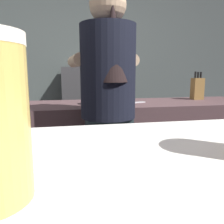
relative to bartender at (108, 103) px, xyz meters
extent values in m
cube|color=#464E4B|center=(-0.03, 2.04, 0.41)|extent=(5.20, 0.10, 2.70)
cube|color=#493436|center=(0.32, 0.46, -0.50)|extent=(2.10, 0.60, 0.88)
cube|color=#39393B|center=(0.15, 1.76, -0.34)|extent=(0.92, 0.36, 1.21)
cube|color=#253539|center=(0.00, 0.01, -0.52)|extent=(0.28, 0.20, 0.85)
cylinder|color=black|center=(0.00, 0.01, 0.19)|extent=(0.34, 0.34, 0.56)
sphere|color=#CFAB85|center=(0.00, 0.01, 0.58)|extent=(0.22, 0.22, 0.22)
cone|color=black|center=(0.01, -0.09, 0.36)|extent=(0.18, 0.18, 0.45)
cylinder|color=#CFAB85|center=(-0.18, 0.15, 0.27)|extent=(0.11, 0.33, 0.08)
cylinder|color=#CFAB85|center=(0.15, 0.18, 0.27)|extent=(0.11, 0.33, 0.08)
cube|color=olive|center=(0.96, 0.56, 0.04)|extent=(0.10, 0.08, 0.20)
cylinder|color=black|center=(0.93, 0.56, 0.17)|extent=(0.02, 0.02, 0.06)
cylinder|color=black|center=(0.96, 0.56, 0.17)|extent=(0.02, 0.02, 0.06)
cylinder|color=black|center=(0.98, 0.56, 0.17)|extent=(0.02, 0.02, 0.06)
cylinder|color=slate|center=(-0.05, 0.42, -0.04)|extent=(0.18, 0.18, 0.05)
cube|color=silver|center=(0.28, 0.41, -0.06)|extent=(0.24, 0.10, 0.01)
cylinder|color=black|center=(0.30, 1.82, 0.32)|extent=(0.07, 0.07, 0.12)
cylinder|color=black|center=(0.30, 1.82, 0.40)|extent=(0.03, 0.03, 0.05)
cylinder|color=red|center=(0.30, 1.82, 0.43)|extent=(0.04, 0.04, 0.01)
cylinder|color=#D6C97F|center=(0.20, 1.78, 0.35)|extent=(0.07, 0.07, 0.18)
cylinder|color=#D6C97F|center=(0.20, 1.78, 0.48)|extent=(0.03, 0.03, 0.07)
cylinder|color=#333333|center=(0.20, 1.78, 0.52)|extent=(0.04, 0.04, 0.01)
camera|label=1|loc=(-0.26, -1.39, 0.18)|focal=36.49mm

